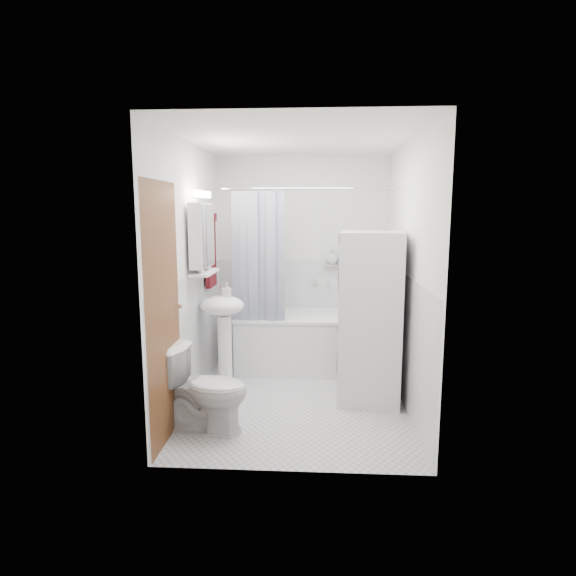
# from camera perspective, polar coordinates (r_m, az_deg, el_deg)

# --- Properties ---
(floor) EXTENTS (2.60, 2.60, 0.00)m
(floor) POSITION_cam_1_polar(r_m,az_deg,el_deg) (4.72, 1.12, -12.98)
(floor) COLOR silver
(floor) RESTS_ON ground
(room_walls) EXTENTS (2.60, 2.60, 2.60)m
(room_walls) POSITION_cam_1_polar(r_m,az_deg,el_deg) (4.38, 1.18, 5.33)
(room_walls) COLOR white
(room_walls) RESTS_ON ground
(wainscot) EXTENTS (1.98, 2.58, 2.58)m
(wainscot) POSITION_cam_1_polar(r_m,az_deg,el_deg) (4.81, 1.28, -5.03)
(wainscot) COLOR white
(wainscot) RESTS_ON ground
(door) EXTENTS (0.05, 2.00, 2.00)m
(door) POSITION_cam_1_polar(r_m,az_deg,el_deg) (4.06, -12.70, -2.14)
(door) COLOR brown
(door) RESTS_ON ground
(bathtub) EXTENTS (1.65, 0.78, 0.63)m
(bathtub) POSITION_cam_1_polar(r_m,az_deg,el_deg) (5.48, 2.65, -6.00)
(bathtub) COLOR white
(bathtub) RESTS_ON ground
(tub_spout) EXTENTS (0.04, 0.12, 0.04)m
(tub_spout) POSITION_cam_1_polar(r_m,az_deg,el_deg) (5.68, 4.76, 0.71)
(tub_spout) COLOR silver
(tub_spout) RESTS_ON room_walls
(curtain_rod) EXTENTS (1.83, 0.02, 0.02)m
(curtain_rod) POSITION_cam_1_polar(r_m,az_deg,el_deg) (4.97, 2.74, 11.69)
(curtain_rod) COLOR silver
(curtain_rod) RESTS_ON room_walls
(shower_curtain) EXTENTS (0.55, 0.02, 1.45)m
(shower_curtain) POSITION_cam_1_polar(r_m,az_deg,el_deg) (5.02, -3.51, 3.09)
(shower_curtain) COLOR #121D40
(shower_curtain) RESTS_ON curtain_rod
(sink) EXTENTS (0.44, 0.37, 1.04)m
(sink) POSITION_cam_1_polar(r_m,az_deg,el_deg) (4.84, -7.71, -3.78)
(sink) COLOR white
(sink) RESTS_ON ground
(medicine_cabinet) EXTENTS (0.13, 0.50, 0.71)m
(medicine_cabinet) POSITION_cam_1_polar(r_m,az_deg,el_deg) (4.60, -10.17, 6.35)
(medicine_cabinet) COLOR white
(medicine_cabinet) RESTS_ON room_walls
(shelf) EXTENTS (0.18, 0.54, 0.02)m
(shelf) POSITION_cam_1_polar(r_m,az_deg,el_deg) (4.63, -9.86, 1.83)
(shelf) COLOR silver
(shelf) RESTS_ON room_walls
(shower_caddy) EXTENTS (0.22, 0.06, 0.02)m
(shower_caddy) POSITION_cam_1_polar(r_m,az_deg,el_deg) (5.65, 5.29, 2.72)
(shower_caddy) COLOR silver
(shower_caddy) RESTS_ON room_walls
(towel) EXTENTS (0.07, 0.32, 0.78)m
(towel) POSITION_cam_1_polar(r_m,az_deg,el_deg) (5.11, -9.15, 4.59)
(towel) COLOR #4D101E
(towel) RESTS_ON room_walls
(washer_dryer) EXTENTS (0.64, 0.63, 1.59)m
(washer_dryer) POSITION_cam_1_polar(r_m,az_deg,el_deg) (4.53, 9.76, -3.50)
(washer_dryer) COLOR white
(washer_dryer) RESTS_ON ground
(toilet) EXTENTS (0.77, 0.51, 0.69)m
(toilet) POSITION_cam_1_polar(r_m,az_deg,el_deg) (4.04, -9.77, -11.76)
(toilet) COLOR white
(toilet) RESTS_ON ground
(soap_pump) EXTENTS (0.08, 0.17, 0.08)m
(soap_pump) POSITION_cam_1_polar(r_m,az_deg,el_deg) (4.78, -7.27, -0.92)
(soap_pump) COLOR gray
(soap_pump) RESTS_ON sink
(shelf_bottle) EXTENTS (0.07, 0.18, 0.07)m
(shelf_bottle) POSITION_cam_1_polar(r_m,az_deg,el_deg) (4.48, -10.31, 2.20)
(shelf_bottle) COLOR gray
(shelf_bottle) RESTS_ON shelf
(shelf_cup) EXTENTS (0.10, 0.09, 0.10)m
(shelf_cup) POSITION_cam_1_polar(r_m,az_deg,el_deg) (4.74, -9.55, 2.78)
(shelf_cup) COLOR gray
(shelf_cup) RESTS_ON shelf
(shampoo_a) EXTENTS (0.13, 0.17, 0.13)m
(shampoo_a) POSITION_cam_1_polar(r_m,az_deg,el_deg) (5.64, 5.23, 3.49)
(shampoo_a) COLOR gray
(shampoo_a) RESTS_ON shower_caddy
(shampoo_b) EXTENTS (0.08, 0.21, 0.08)m
(shampoo_b) POSITION_cam_1_polar(r_m,az_deg,el_deg) (5.65, 6.44, 3.22)
(shampoo_b) COLOR #275F9F
(shampoo_b) RESTS_ON shower_caddy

